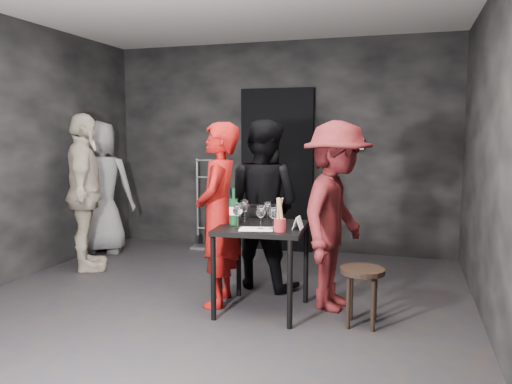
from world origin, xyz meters
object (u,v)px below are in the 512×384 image
(tasting_table, at_px, (262,237))
(wine_bottle, at_px, (234,211))
(woman_black, at_px, (263,195))
(bystander_cream, at_px, (84,180))
(breadstick_cup, at_px, (280,215))
(stool, at_px, (362,280))
(server_red, at_px, (218,207))
(hand_truck, at_px, (209,231))
(man_maroon, at_px, (336,207))
(bystander_grey, at_px, (100,179))

(tasting_table, xyz_separation_m, wine_bottle, (-0.24, -0.04, 0.22))
(woman_black, relative_size, bystander_cream, 0.90)
(breadstick_cup, bearing_deg, wine_bottle, 159.00)
(stool, xyz_separation_m, breadstick_cup, (-0.64, -0.12, 0.50))
(tasting_table, height_order, stool, tasting_table)
(bystander_cream, height_order, wine_bottle, bystander_cream)
(stool, xyz_separation_m, woman_black, (-1.05, 0.79, 0.54))
(server_red, bearing_deg, wine_bottle, 49.25)
(tasting_table, height_order, bystander_cream, bystander_cream)
(bystander_cream, height_order, breadstick_cup, bystander_cream)
(stool, bearing_deg, breadstick_cup, -169.65)
(hand_truck, height_order, wine_bottle, hand_truck)
(breadstick_cup, bearing_deg, hand_truck, 123.94)
(wine_bottle, bearing_deg, stool, -2.89)
(stool, distance_m, bystander_cream, 3.26)
(man_maroon, bearing_deg, hand_truck, 56.73)
(woman_black, height_order, bystander_grey, bystander_grey)
(hand_truck, relative_size, tasting_table, 1.59)
(bystander_cream, bearing_deg, hand_truck, -63.50)
(hand_truck, distance_m, bystander_cream, 1.87)
(hand_truck, bearing_deg, bystander_cream, -125.57)
(tasting_table, xyz_separation_m, breadstick_cup, (0.21, -0.21, 0.23))
(bystander_grey, bearing_deg, tasting_table, 135.26)
(breadstick_cup, bearing_deg, tasting_table, 135.02)
(hand_truck, height_order, server_red, server_red)
(bystander_grey, bearing_deg, woman_black, 147.11)
(stool, height_order, breadstick_cup, breadstick_cup)
(woman_black, bearing_deg, man_maroon, 166.19)
(hand_truck, distance_m, bystander_grey, 1.56)
(stool, height_order, wine_bottle, wine_bottle)
(hand_truck, xyz_separation_m, bystander_grey, (-1.20, -0.68, 0.73))
(bystander_cream, bearing_deg, tasting_table, -139.04)
(stool, xyz_separation_m, wine_bottle, (-1.10, 0.06, 0.49))
(server_red, bearing_deg, breadstick_cup, 55.52)
(tasting_table, relative_size, bystander_cream, 0.37)
(server_red, distance_m, bystander_grey, 2.54)
(wine_bottle, bearing_deg, hand_truck, 117.41)
(woman_black, height_order, breadstick_cup, woman_black)
(hand_truck, distance_m, woman_black, 1.98)
(stool, distance_m, bystander_grey, 3.79)
(tasting_table, xyz_separation_m, bystander_cream, (-2.25, 0.69, 0.37))
(wine_bottle, bearing_deg, bystander_grey, 147.37)
(server_red, relative_size, wine_bottle, 5.63)
(hand_truck, distance_m, breadstick_cup, 2.90)
(hand_truck, relative_size, server_red, 0.68)
(bystander_cream, relative_size, breadstick_cup, 7.03)
(woman_black, distance_m, bystander_grey, 2.48)
(server_red, relative_size, bystander_cream, 0.86)
(server_red, distance_m, breadstick_cup, 0.70)
(server_red, bearing_deg, man_maroon, 90.51)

